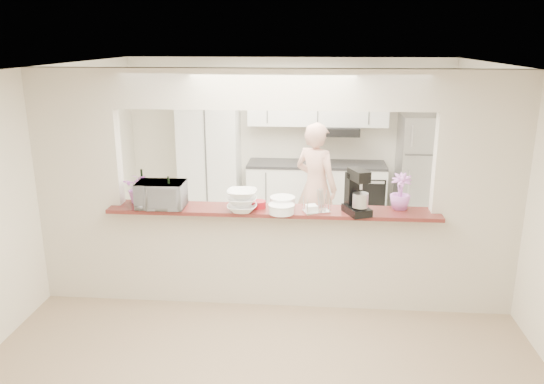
# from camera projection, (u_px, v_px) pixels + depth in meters

# --- Properties ---
(floor) EXTENTS (6.00, 6.00, 0.00)m
(floor) POSITION_uv_depth(u_px,v_px,m) (273.00, 302.00, 5.80)
(floor) COLOR #9E876B
(floor) RESTS_ON ground
(tile_overlay) EXTENTS (5.00, 2.90, 0.01)m
(tile_overlay) POSITION_uv_depth(u_px,v_px,m) (282.00, 248.00, 7.29)
(tile_overlay) COLOR silver
(tile_overlay) RESTS_ON floor
(partition) EXTENTS (5.00, 0.15, 2.50)m
(partition) POSITION_uv_depth(u_px,v_px,m) (273.00, 170.00, 5.39)
(partition) COLOR beige
(partition) RESTS_ON floor
(bar_counter) EXTENTS (3.40, 0.38, 1.09)m
(bar_counter) POSITION_uv_depth(u_px,v_px,m) (273.00, 253.00, 5.64)
(bar_counter) COLOR beige
(bar_counter) RESTS_ON floor
(kitchen_cabinets) EXTENTS (3.15, 0.62, 2.25)m
(kitchen_cabinets) POSITION_uv_depth(u_px,v_px,m) (275.00, 160.00, 8.15)
(kitchen_cabinets) COLOR silver
(kitchen_cabinets) RESTS_ON floor
(refrigerator) EXTENTS (0.75, 0.70, 1.70)m
(refrigerator) POSITION_uv_depth(u_px,v_px,m) (423.00, 172.00, 7.94)
(refrigerator) COLOR #A8A8AD
(refrigerator) RESTS_ON floor
(flower_left) EXTENTS (0.31, 0.27, 0.33)m
(flower_left) POSITION_uv_depth(u_px,v_px,m) (139.00, 188.00, 5.61)
(flower_left) COLOR #E97BD9
(flower_left) RESTS_ON bar_counter
(wine_bottle_a) EXTENTS (0.07, 0.07, 0.35)m
(wine_bottle_a) POSITION_uv_depth(u_px,v_px,m) (169.00, 196.00, 5.40)
(wine_bottle_a) COLOR black
(wine_bottle_a) RESTS_ON bar_counter
(wine_bottle_b) EXTENTS (0.07, 0.07, 0.36)m
(wine_bottle_b) POSITION_uv_depth(u_px,v_px,m) (143.00, 189.00, 5.64)
(wine_bottle_b) COLOR black
(wine_bottle_b) RESTS_ON bar_counter
(toaster_oven) EXTENTS (0.50, 0.34, 0.27)m
(toaster_oven) POSITION_uv_depth(u_px,v_px,m) (161.00, 195.00, 5.46)
(toaster_oven) COLOR #A09FA4
(toaster_oven) RESTS_ON bar_counter
(serving_bowls) EXTENTS (0.31, 0.31, 0.22)m
(serving_bowls) POSITION_uv_depth(u_px,v_px,m) (242.00, 201.00, 5.33)
(serving_bowls) COLOR white
(serving_bowls) RESTS_ON bar_counter
(plate_stack_a) EXTENTS (0.26, 0.26, 0.12)m
(plate_stack_a) POSITION_uv_depth(u_px,v_px,m) (282.00, 203.00, 5.45)
(plate_stack_a) COLOR white
(plate_stack_a) RESTS_ON bar_counter
(plate_stack_b) EXTENTS (0.26, 0.26, 0.09)m
(plate_stack_b) POSITION_uv_depth(u_px,v_px,m) (281.00, 209.00, 5.30)
(plate_stack_b) COLOR white
(plate_stack_b) RESTS_ON bar_counter
(red_bowl) EXTENTS (0.15, 0.15, 0.07)m
(red_bowl) POSITION_uv_depth(u_px,v_px,m) (258.00, 204.00, 5.47)
(red_bowl) COLOR maroon
(red_bowl) RESTS_ON bar_counter
(tan_bowl) EXTENTS (0.14, 0.14, 0.06)m
(tan_bowl) POSITION_uv_depth(u_px,v_px,m) (278.00, 202.00, 5.56)
(tan_bowl) COLOR tan
(tan_bowl) RESTS_ON bar_counter
(utensil_caddy) EXTENTS (0.29, 0.23, 0.24)m
(utensil_caddy) POSITION_uv_depth(u_px,v_px,m) (317.00, 203.00, 5.31)
(utensil_caddy) COLOR silver
(utensil_caddy) RESTS_ON bar_counter
(stand_mixer) EXTENTS (0.30, 0.36, 0.46)m
(stand_mixer) POSITION_uv_depth(u_px,v_px,m) (357.00, 194.00, 5.25)
(stand_mixer) COLOR black
(stand_mixer) RESTS_ON bar_counter
(flower_right) EXTENTS (0.23, 0.23, 0.37)m
(flower_right) POSITION_uv_depth(u_px,v_px,m) (400.00, 192.00, 5.39)
(flower_right) COLOR #C66ECC
(flower_right) RESTS_ON bar_counter
(person) EXTENTS (0.75, 0.70, 1.73)m
(person) POSITION_uv_depth(u_px,v_px,m) (316.00, 187.00, 7.06)
(person) COLOR #DEA490
(person) RESTS_ON floor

